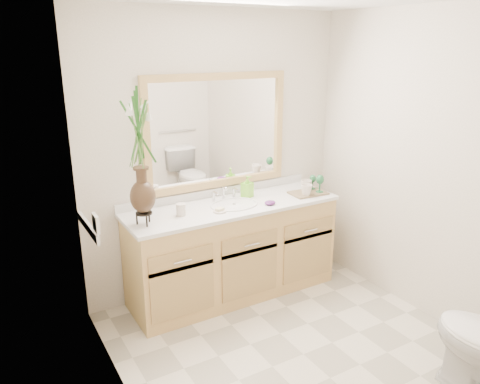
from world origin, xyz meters
TOP-DOWN VIEW (x-y plane):
  - floor at (0.00, 0.00)m, footprint 2.60×2.60m
  - wall_back at (0.00, 1.30)m, footprint 2.40×0.02m
  - wall_left at (-1.20, 0.00)m, footprint 0.02×2.60m
  - wall_right at (1.20, 0.00)m, footprint 0.02×2.60m
  - vanity at (0.00, 1.01)m, footprint 1.80×0.55m
  - counter at (0.00, 1.01)m, footprint 1.84×0.57m
  - sink at (0.00, 1.00)m, footprint 0.38×0.34m
  - mirror at (0.00, 1.28)m, footprint 1.32×0.04m
  - switch_plate at (-1.19, 0.76)m, footprint 0.02×0.12m
  - door at (-0.30, -1.29)m, footprint 0.80×0.03m
  - flower_vase at (-0.79, 0.95)m, footprint 0.22×0.22m
  - tumbler at (-0.48, 0.99)m, footprint 0.08×0.08m
  - soap_dish at (-0.19, 0.90)m, footprint 0.11×0.11m
  - soap_bottle at (0.21, 1.13)m, footprint 0.10×0.10m
  - purple_dish at (0.26, 0.85)m, footprint 0.10×0.08m
  - tray at (0.72, 0.92)m, footprint 0.33×0.23m
  - mug_left at (0.66, 0.87)m, footprint 0.12×0.12m
  - mug_right at (0.74, 0.98)m, footprint 0.14×0.14m
  - goblet_front at (0.81, 0.88)m, footprint 0.07×0.07m
  - goblet_back at (0.82, 0.98)m, footprint 0.06×0.06m

SIDE VIEW (x-z plane):
  - floor at x=0.00m, z-range 0.00..0.00m
  - vanity at x=0.00m, z-range 0.00..0.80m
  - sink at x=0.00m, z-range 0.66..0.89m
  - counter at x=0.00m, z-range 0.80..0.83m
  - tray at x=0.72m, z-range 0.83..0.85m
  - soap_dish at x=-0.19m, z-range 0.82..0.86m
  - purple_dish at x=0.26m, z-range 0.83..0.86m
  - tumbler at x=-0.48m, z-range 0.83..0.93m
  - mug_right at x=0.74m, z-range 0.85..0.95m
  - mug_left at x=0.66m, z-range 0.85..0.95m
  - soap_bottle at x=0.21m, z-range 0.83..1.00m
  - goblet_back at x=0.82m, z-range 0.87..1.00m
  - goblet_front at x=0.81m, z-range 0.87..1.03m
  - switch_plate at x=-1.19m, z-range 0.92..1.04m
  - door at x=-0.30m, z-range 0.00..2.00m
  - wall_back at x=0.00m, z-range 0.00..2.40m
  - wall_left at x=-1.20m, z-range 0.00..2.40m
  - wall_right at x=1.20m, z-range 0.00..2.40m
  - mirror at x=0.00m, z-range 0.92..1.89m
  - flower_vase at x=-0.79m, z-range 0.99..1.90m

